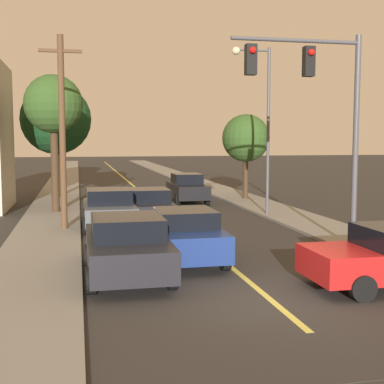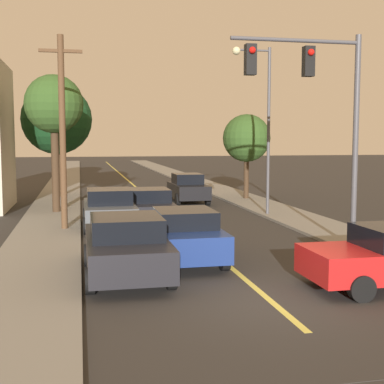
{
  "view_description": "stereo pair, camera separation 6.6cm",
  "coord_description": "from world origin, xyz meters",
  "px_view_note": "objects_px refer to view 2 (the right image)",
  "views": [
    {
      "loc": [
        -4.1,
        -10.8,
        3.54
      ],
      "look_at": [
        0.0,
        8.37,
        1.6
      ],
      "focal_mm": 50.0,
      "sensor_mm": 36.0,
      "label": 1
    },
    {
      "loc": [
        -4.04,
        -10.82,
        3.54
      ],
      "look_at": [
        0.0,
        8.37,
        1.6
      ],
      "focal_mm": 50.0,
      "sensor_mm": 36.0,
      "label": 2
    }
  ],
  "objects_px": {
    "car_near_lane_front": "(184,235)",
    "car_outer_lane_second": "(109,208)",
    "car_far_oncoming": "(188,188)",
    "utility_pole_left": "(62,129)",
    "tree_left_far": "(57,119)",
    "tree_left_near": "(54,106)",
    "car_outer_lane_front": "(126,246)",
    "streetlamp_right": "(260,109)",
    "car_near_lane_second": "(149,205)",
    "traffic_signal_mast": "(319,98)",
    "tree_right_near": "(247,138)"
  },
  "relations": [
    {
      "from": "car_near_lane_second",
      "to": "tree_left_far",
      "type": "xyz_separation_m",
      "value": [
        -4.19,
        10.14,
        3.98
      ]
    },
    {
      "from": "car_outer_lane_front",
      "to": "tree_left_far",
      "type": "xyz_separation_m",
      "value": [
        -2.41,
        19.3,
        3.9
      ]
    },
    {
      "from": "tree_left_far",
      "to": "traffic_signal_mast",
      "type": "bearing_deg",
      "value": -63.98
    },
    {
      "from": "car_near_lane_front",
      "to": "tree_left_far",
      "type": "distance_m",
      "value": 18.8
    },
    {
      "from": "car_outer_lane_front",
      "to": "tree_left_far",
      "type": "height_order",
      "value": "tree_left_far"
    },
    {
      "from": "streetlamp_right",
      "to": "tree_left_near",
      "type": "height_order",
      "value": "streetlamp_right"
    },
    {
      "from": "tree_left_near",
      "to": "streetlamp_right",
      "type": "bearing_deg",
      "value": -16.71
    },
    {
      "from": "tree_left_near",
      "to": "tree_left_far",
      "type": "relative_size",
      "value": 0.96
    },
    {
      "from": "car_near_lane_front",
      "to": "car_outer_lane_second",
      "type": "xyz_separation_m",
      "value": [
        -1.78,
        6.41,
        0.01
      ]
    },
    {
      "from": "streetlamp_right",
      "to": "tree_left_far",
      "type": "distance_m",
      "value": 13.41
    },
    {
      "from": "car_near_lane_second",
      "to": "car_far_oncoming",
      "type": "xyz_separation_m",
      "value": [
        2.96,
        6.29,
        0.09
      ]
    },
    {
      "from": "car_outer_lane_second",
      "to": "utility_pole_left",
      "type": "distance_m",
      "value": 3.6
    },
    {
      "from": "car_outer_lane_front",
      "to": "car_far_oncoming",
      "type": "distance_m",
      "value": 16.15
    },
    {
      "from": "car_near_lane_front",
      "to": "car_far_oncoming",
      "type": "distance_m",
      "value": 14.35
    },
    {
      "from": "car_outer_lane_front",
      "to": "tree_left_near",
      "type": "relative_size",
      "value": 0.7
    },
    {
      "from": "car_near_lane_second",
      "to": "tree_left_near",
      "type": "height_order",
      "value": "tree_left_near"
    },
    {
      "from": "car_near_lane_front",
      "to": "traffic_signal_mast",
      "type": "bearing_deg",
      "value": 6.31
    },
    {
      "from": "car_far_oncoming",
      "to": "utility_pole_left",
      "type": "bearing_deg",
      "value": 51.18
    },
    {
      "from": "utility_pole_left",
      "to": "tree_left_far",
      "type": "height_order",
      "value": "utility_pole_left"
    },
    {
      "from": "car_outer_lane_front",
      "to": "streetlamp_right",
      "type": "bearing_deg",
      "value": 54.38
    },
    {
      "from": "tree_left_near",
      "to": "car_outer_lane_front",
      "type": "bearing_deg",
      "value": -79.74
    },
    {
      "from": "car_near_lane_front",
      "to": "car_near_lane_second",
      "type": "bearing_deg",
      "value": 90.0
    },
    {
      "from": "streetlamp_right",
      "to": "tree_left_near",
      "type": "distance_m",
      "value": 9.58
    },
    {
      "from": "car_near_lane_second",
      "to": "streetlamp_right",
      "type": "distance_m",
      "value": 6.64
    },
    {
      "from": "traffic_signal_mast",
      "to": "streetlamp_right",
      "type": "xyz_separation_m",
      "value": [
        0.83,
        7.79,
        0.09
      ]
    },
    {
      "from": "utility_pole_left",
      "to": "car_far_oncoming",
      "type": "bearing_deg",
      "value": 51.18
    },
    {
      "from": "car_near_lane_second",
      "to": "tree_left_near",
      "type": "bearing_deg",
      "value": 141.0
    },
    {
      "from": "streetlamp_right",
      "to": "traffic_signal_mast",
      "type": "bearing_deg",
      "value": -96.05
    },
    {
      "from": "car_outer_lane_front",
      "to": "utility_pole_left",
      "type": "xyz_separation_m",
      "value": [
        -1.73,
        7.39,
        3.12
      ]
    },
    {
      "from": "streetlamp_right",
      "to": "car_outer_lane_front",
      "type": "bearing_deg",
      "value": -125.62
    },
    {
      "from": "car_outer_lane_front",
      "to": "traffic_signal_mast",
      "type": "relative_size",
      "value": 0.68
    },
    {
      "from": "car_outer_lane_front",
      "to": "car_near_lane_second",
      "type": "bearing_deg",
      "value": 78.97
    },
    {
      "from": "car_far_oncoming",
      "to": "traffic_signal_mast",
      "type": "relative_size",
      "value": 0.61
    },
    {
      "from": "car_near_lane_front",
      "to": "streetlamp_right",
      "type": "xyz_separation_m",
      "value": [
        5.14,
        8.27,
        4.11
      ]
    },
    {
      "from": "car_far_oncoming",
      "to": "streetlamp_right",
      "type": "distance_m",
      "value": 7.4
    },
    {
      "from": "car_near_lane_front",
      "to": "car_far_oncoming",
      "type": "relative_size",
      "value": 1.01
    },
    {
      "from": "car_near_lane_second",
      "to": "tree_left_near",
      "type": "xyz_separation_m",
      "value": [
        -4.03,
        3.26,
        4.37
      ]
    },
    {
      "from": "utility_pole_left",
      "to": "traffic_signal_mast",
      "type": "bearing_deg",
      "value": -35.16
    },
    {
      "from": "car_near_lane_second",
      "to": "traffic_signal_mast",
      "type": "distance_m",
      "value": 9.39
    },
    {
      "from": "utility_pole_left",
      "to": "tree_left_near",
      "type": "distance_m",
      "value": 5.19
    },
    {
      "from": "traffic_signal_mast",
      "to": "tree_right_near",
      "type": "distance_m",
      "value": 14.44
    },
    {
      "from": "car_far_oncoming",
      "to": "car_near_lane_front",
      "type": "bearing_deg",
      "value": 78.1
    },
    {
      "from": "car_outer_lane_second",
      "to": "car_outer_lane_front",
      "type": "bearing_deg",
      "value": -90.0
    },
    {
      "from": "tree_left_far",
      "to": "car_near_lane_second",
      "type": "bearing_deg",
      "value": -67.55
    },
    {
      "from": "car_outer_lane_second",
      "to": "traffic_signal_mast",
      "type": "bearing_deg",
      "value": -44.22
    },
    {
      "from": "streetlamp_right",
      "to": "utility_pole_left",
      "type": "relative_size",
      "value": 1.03
    },
    {
      "from": "traffic_signal_mast",
      "to": "tree_left_far",
      "type": "relative_size",
      "value": 0.99
    },
    {
      "from": "tree_left_near",
      "to": "car_near_lane_front",
      "type": "bearing_deg",
      "value": -69.92
    },
    {
      "from": "car_near_lane_second",
      "to": "car_outer_lane_front",
      "type": "bearing_deg",
      "value": -101.03
    },
    {
      "from": "traffic_signal_mast",
      "to": "tree_right_near",
      "type": "bearing_deg",
      "value": 81.06
    }
  ]
}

